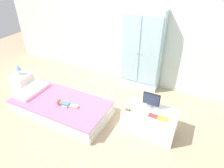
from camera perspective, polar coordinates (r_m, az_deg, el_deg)
The scene contains 13 objects.
ground_plane at distance 3.52m, azimuth -5.64°, elevation -10.29°, with size 10.00×10.00×0.02m, color tan.
back_wall at distance 4.13m, azimuth 5.36°, elevation 17.98°, with size 6.40×0.05×2.70m, color silver.
bed at distance 3.68m, azimuth -14.39°, elevation -6.40°, with size 1.72×0.86×0.25m.
pillow at distance 4.00m, azimuth -22.03°, elevation -1.66°, with size 0.32×0.61×0.06m, color white.
doll at distance 3.48m, azimuth -13.80°, elevation -5.44°, with size 0.39×0.15×0.10m.
nightstand at distance 4.47m, azimuth -24.39°, elevation 0.23°, with size 0.36×0.36×0.41m, color white.
table_lamp at distance 4.31m, azimuth -25.43°, elevation 4.17°, with size 0.13×0.13×0.21m.
wardrobe at distance 4.02m, azimuth 8.58°, elevation 9.39°, with size 0.79×0.30×1.64m.
tv_stand at distance 3.23m, azimuth 10.75°, elevation -10.37°, with size 0.81×0.45×0.41m, color white.
tv_monitor at distance 3.07m, azimuth 11.24°, elevation -4.47°, with size 0.26×0.10×0.26m.
rocking_horse_toy at distance 3.03m, azimuth 4.56°, elevation -6.80°, with size 0.09×0.04×0.11m.
book_red at distance 3.01m, azimuth 11.68°, elevation -8.94°, with size 0.14×0.08×0.01m, color #CC3838.
book_yellow at distance 2.99m, azimuth 14.41°, elevation -9.66°, with size 0.15×0.10×0.02m, color gold.
Camera 1 is at (1.46, -2.15, 2.37)m, focal length 31.81 mm.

